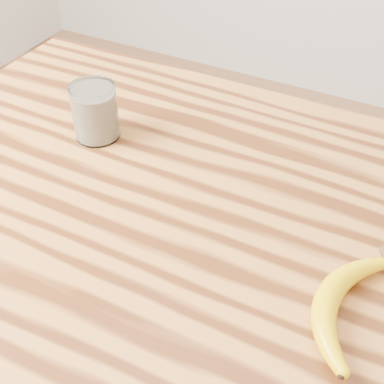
% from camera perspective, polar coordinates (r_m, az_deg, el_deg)
% --- Properties ---
extents(table, '(1.20, 0.80, 0.90)m').
position_cam_1_polar(table, '(0.97, 0.03, -6.95)').
color(table, '#B06E2F').
rests_on(table, ground).
extents(smoothie_glass, '(0.08, 0.08, 0.11)m').
position_cam_1_polar(smoothie_glass, '(1.02, -10.30, 8.35)').
color(smoothie_glass, white).
rests_on(smoothie_glass, table).
extents(banana, '(0.11, 0.29, 0.04)m').
position_cam_1_polar(banana, '(0.75, 14.22, -10.87)').
color(banana, '#EBBA05').
rests_on(banana, table).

